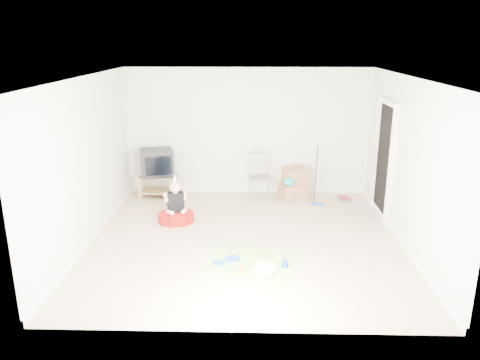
{
  "coord_description": "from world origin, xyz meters",
  "views": [
    {
      "loc": [
        0.1,
        -7.01,
        3.16
      ],
      "look_at": [
        -0.1,
        0.4,
        0.9
      ],
      "focal_mm": 35.0,
      "sensor_mm": 36.0,
      "label": 1
    }
  ],
  "objects_px": {
    "crt_tv": "(157,163)",
    "birthday_cake": "(265,270)",
    "folding_chair": "(261,178)",
    "tv_stand": "(158,184)",
    "cardboard_boxes": "(294,185)",
    "seated_woman": "(176,211)"
  },
  "relations": [
    {
      "from": "seated_woman",
      "to": "birthday_cake",
      "type": "relative_size",
      "value": 2.5
    },
    {
      "from": "folding_chair",
      "to": "cardboard_boxes",
      "type": "bearing_deg",
      "value": 2.26
    },
    {
      "from": "cardboard_boxes",
      "to": "birthday_cake",
      "type": "distance_m",
      "value": 3.19
    },
    {
      "from": "folding_chair",
      "to": "tv_stand",
      "type": "bearing_deg",
      "value": 175.87
    },
    {
      "from": "seated_woman",
      "to": "birthday_cake",
      "type": "bearing_deg",
      "value": -50.11
    },
    {
      "from": "folding_chair",
      "to": "cardboard_boxes",
      "type": "height_order",
      "value": "folding_chair"
    },
    {
      "from": "crt_tv",
      "to": "birthday_cake",
      "type": "xyz_separation_m",
      "value": [
        2.13,
        -3.23,
        -0.68
      ]
    },
    {
      "from": "tv_stand",
      "to": "crt_tv",
      "type": "distance_m",
      "value": 0.46
    },
    {
      "from": "cardboard_boxes",
      "to": "crt_tv",
      "type": "bearing_deg",
      "value": 177.41
    },
    {
      "from": "folding_chair",
      "to": "cardboard_boxes",
      "type": "distance_m",
      "value": 0.69
    },
    {
      "from": "crt_tv",
      "to": "seated_woman",
      "type": "bearing_deg",
      "value": -83.39
    },
    {
      "from": "tv_stand",
      "to": "crt_tv",
      "type": "relative_size",
      "value": 1.2
    },
    {
      "from": "crt_tv",
      "to": "birthday_cake",
      "type": "distance_m",
      "value": 3.93
    },
    {
      "from": "seated_woman",
      "to": "birthday_cake",
      "type": "height_order",
      "value": "seated_woman"
    },
    {
      "from": "cardboard_boxes",
      "to": "birthday_cake",
      "type": "height_order",
      "value": "cardboard_boxes"
    },
    {
      "from": "birthday_cake",
      "to": "seated_woman",
      "type": "bearing_deg",
      "value": 129.89
    },
    {
      "from": "seated_woman",
      "to": "folding_chair",
      "type": "bearing_deg",
      "value": 39.13
    },
    {
      "from": "tv_stand",
      "to": "crt_tv",
      "type": "bearing_deg",
      "value": 135.0
    },
    {
      "from": "folding_chair",
      "to": "seated_woman",
      "type": "height_order",
      "value": "folding_chair"
    },
    {
      "from": "crt_tv",
      "to": "seated_woman",
      "type": "relative_size",
      "value": 0.69
    },
    {
      "from": "crt_tv",
      "to": "cardboard_boxes",
      "type": "relative_size",
      "value": 0.96
    },
    {
      "from": "folding_chair",
      "to": "cardboard_boxes",
      "type": "xyz_separation_m",
      "value": [
        0.67,
        0.03,
        -0.15
      ]
    }
  ]
}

